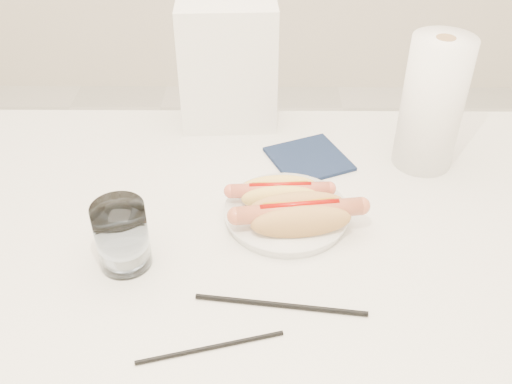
{
  "coord_description": "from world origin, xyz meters",
  "views": [
    {
      "loc": [
        0.04,
        -0.7,
        1.36
      ],
      "look_at": [
        0.03,
        0.01,
        0.82
      ],
      "focal_mm": 40.34,
      "sensor_mm": 36.0,
      "label": 1
    }
  ],
  "objects_px": {
    "plate": "(286,215)",
    "hotdog_left": "(280,193)",
    "table": "(235,259)",
    "hotdog_right": "(299,215)",
    "paper_towel_roll": "(432,104)",
    "water_glass": "(122,236)",
    "napkin_box": "(228,67)"
  },
  "relations": [
    {
      "from": "plate",
      "to": "paper_towel_roll",
      "type": "relative_size",
      "value": 0.81
    },
    {
      "from": "napkin_box",
      "to": "paper_towel_roll",
      "type": "relative_size",
      "value": 1.03
    },
    {
      "from": "table",
      "to": "water_glass",
      "type": "bearing_deg",
      "value": -155.98
    },
    {
      "from": "table",
      "to": "hotdog_right",
      "type": "bearing_deg",
      "value": -4.07
    },
    {
      "from": "hotdog_left",
      "to": "table",
      "type": "bearing_deg",
      "value": -146.2
    },
    {
      "from": "hotdog_right",
      "to": "napkin_box",
      "type": "relative_size",
      "value": 0.79
    },
    {
      "from": "table",
      "to": "hotdog_right",
      "type": "height_order",
      "value": "hotdog_right"
    },
    {
      "from": "hotdog_right",
      "to": "paper_towel_roll",
      "type": "bearing_deg",
      "value": 33.51
    },
    {
      "from": "paper_towel_roll",
      "to": "table",
      "type": "bearing_deg",
      "value": -149.29
    },
    {
      "from": "plate",
      "to": "paper_towel_roll",
      "type": "distance_m",
      "value": 0.33
    },
    {
      "from": "hotdog_right",
      "to": "plate",
      "type": "bearing_deg",
      "value": 105.14
    },
    {
      "from": "table",
      "to": "plate",
      "type": "height_order",
      "value": "plate"
    },
    {
      "from": "hotdog_left",
      "to": "water_glass",
      "type": "distance_m",
      "value": 0.27
    },
    {
      "from": "hotdog_left",
      "to": "hotdog_right",
      "type": "distance_m",
      "value": 0.07
    },
    {
      "from": "water_glass",
      "to": "hotdog_left",
      "type": "bearing_deg",
      "value": 28.38
    },
    {
      "from": "hotdog_left",
      "to": "water_glass",
      "type": "relative_size",
      "value": 1.51
    },
    {
      "from": "hotdog_right",
      "to": "napkin_box",
      "type": "bearing_deg",
      "value": 101.69
    },
    {
      "from": "water_glass",
      "to": "hotdog_right",
      "type": "bearing_deg",
      "value": 13.78
    },
    {
      "from": "hotdog_right",
      "to": "napkin_box",
      "type": "xyz_separation_m",
      "value": [
        -0.13,
        0.36,
        0.08
      ]
    },
    {
      "from": "plate",
      "to": "hotdog_left",
      "type": "xyz_separation_m",
      "value": [
        -0.01,
        0.02,
        0.03
      ]
    },
    {
      "from": "hotdog_left",
      "to": "hotdog_right",
      "type": "relative_size",
      "value": 0.82
    },
    {
      "from": "plate",
      "to": "hotdog_left",
      "type": "height_order",
      "value": "hotdog_left"
    },
    {
      "from": "paper_towel_roll",
      "to": "hotdog_right",
      "type": "bearing_deg",
      "value": -138.88
    },
    {
      "from": "table",
      "to": "plate",
      "type": "bearing_deg",
      "value": 22.36
    },
    {
      "from": "hotdog_right",
      "to": "napkin_box",
      "type": "distance_m",
      "value": 0.39
    },
    {
      "from": "napkin_box",
      "to": "hotdog_right",
      "type": "bearing_deg",
      "value": -73.58
    },
    {
      "from": "water_glass",
      "to": "paper_towel_roll",
      "type": "relative_size",
      "value": 0.44
    },
    {
      "from": "table",
      "to": "hotdog_left",
      "type": "distance_m",
      "value": 0.13
    },
    {
      "from": "paper_towel_roll",
      "to": "hotdog_left",
      "type": "bearing_deg",
      "value": -151.08
    },
    {
      "from": "hotdog_right",
      "to": "water_glass",
      "type": "distance_m",
      "value": 0.27
    },
    {
      "from": "hotdog_left",
      "to": "napkin_box",
      "type": "bearing_deg",
      "value": 105.28
    },
    {
      "from": "hotdog_right",
      "to": "paper_towel_roll",
      "type": "distance_m",
      "value": 0.33
    }
  ]
}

